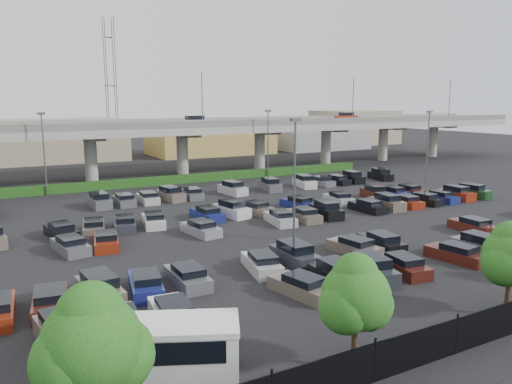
# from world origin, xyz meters

# --- Properties ---
(ground) EXTENTS (280.00, 280.00, 0.00)m
(ground) POSITION_xyz_m (0.00, 0.00, 0.00)
(ground) COLOR black
(overpass) EXTENTS (150.00, 13.00, 15.80)m
(overpass) POSITION_xyz_m (-0.17, 32.01, 6.97)
(overpass) COLOR gray
(overpass) RESTS_ON ground
(hedge) EXTENTS (66.00, 1.60, 1.10)m
(hedge) POSITION_xyz_m (0.00, 25.00, 0.55)
(hedge) COLOR #183C11
(hedge) RESTS_ON ground
(fence) EXTENTS (70.00, 0.10, 2.00)m
(fence) POSITION_xyz_m (-0.05, -28.00, 0.90)
(fence) COLOR black
(fence) RESTS_ON ground
(tree_row) EXTENTS (65.07, 3.66, 5.94)m
(tree_row) POSITION_xyz_m (0.70, -26.53, 3.52)
(tree_row) COLOR #332316
(tree_row) RESTS_ON ground
(shuttle_bus) EXTENTS (7.88, 5.44, 2.41)m
(shuttle_bus) POSITION_xyz_m (-16.98, -22.93, 1.31)
(shuttle_bus) COLOR white
(shuttle_bus) RESTS_ON ground
(parked_cars) EXTENTS (62.94, 41.62, 1.67)m
(parked_cars) POSITION_xyz_m (0.38, -3.34, 0.62)
(parked_cars) COLOR #2D303A
(parked_cars) RESTS_ON ground
(light_poles) EXTENTS (66.90, 48.38, 10.30)m
(light_poles) POSITION_xyz_m (-4.13, 2.00, 6.24)
(light_poles) COLOR #4A4B4F
(light_poles) RESTS_ON ground
(distant_buildings) EXTENTS (138.00, 24.00, 9.00)m
(distant_buildings) POSITION_xyz_m (12.38, 61.81, 3.74)
(distant_buildings) COLOR gray
(distant_buildings) RESTS_ON ground
(comm_tower) EXTENTS (2.40, 2.40, 30.00)m
(comm_tower) POSITION_xyz_m (4.00, 74.00, 15.61)
(comm_tower) COLOR #4A4B4F
(comm_tower) RESTS_ON ground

